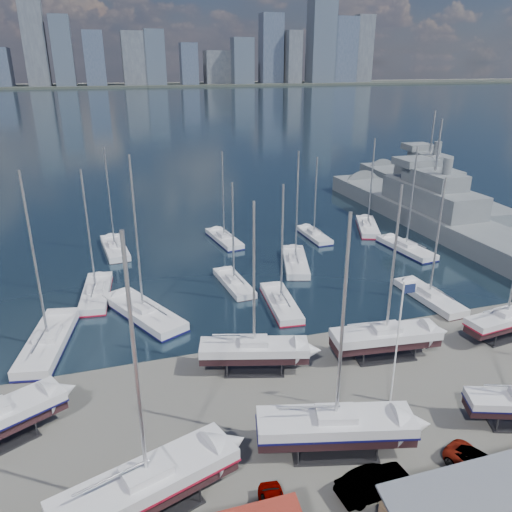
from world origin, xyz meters
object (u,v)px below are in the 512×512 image
object	(u,v)px
naval_ship_west	(426,187)
flagpole	(398,343)
naval_ship_east	(429,215)
car_a	(275,511)

from	to	relation	value
naval_ship_west	flagpole	xyz separation A→B (m)	(-42.50, -57.10, 4.70)
naval_ship_east	flagpole	world-z (taller)	naval_ship_east
naval_ship_east	flagpole	size ratio (longest dim) A/B	4.82
naval_ship_east	naval_ship_west	size ratio (longest dim) A/B	1.16
naval_ship_east	car_a	world-z (taller)	naval_ship_east
car_a	naval_ship_east	bearing A→B (deg)	55.30
naval_ship_west	car_a	size ratio (longest dim) A/B	11.72
naval_ship_west	car_a	xyz separation A→B (m)	(-53.76, -63.14, -0.99)
car_a	flagpole	bearing A→B (deg)	36.27
car_a	flagpole	world-z (taller)	flagpole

